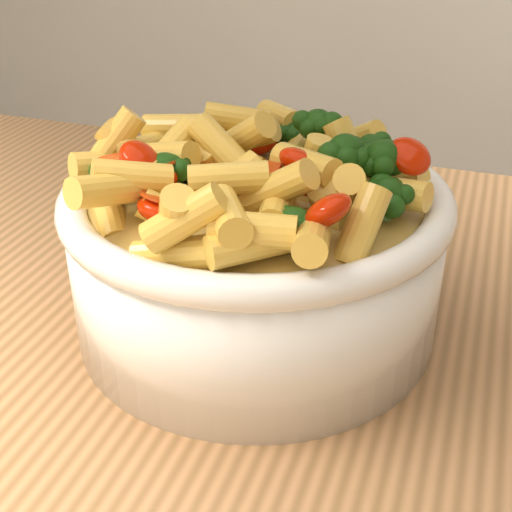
% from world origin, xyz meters
% --- Properties ---
extents(table, '(1.20, 0.80, 0.90)m').
position_xyz_m(table, '(0.00, 0.00, 0.80)').
color(table, '#B57D4D').
rests_on(table, ground).
extents(serving_bowl, '(0.27, 0.27, 0.12)m').
position_xyz_m(serving_bowl, '(-0.03, 0.04, 0.96)').
color(serving_bowl, white).
rests_on(serving_bowl, table).
extents(pasta_salad, '(0.22, 0.22, 0.05)m').
position_xyz_m(pasta_salad, '(-0.03, 0.04, 1.03)').
color(pasta_salad, '#FFD850').
rests_on(pasta_salad, serving_bowl).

